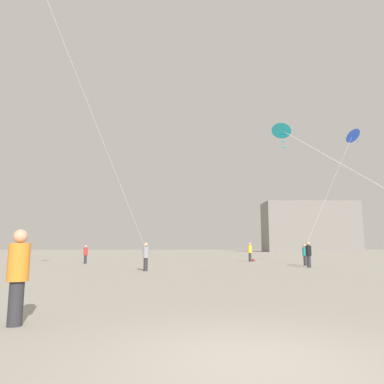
% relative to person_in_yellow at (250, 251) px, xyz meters
% --- Properties ---
extents(ground_plane, '(300.00, 300.00, 0.00)m').
position_rel_person_in_yellow_xyz_m(ground_plane, '(-6.32, -30.44, -1.01)').
color(ground_plane, '#9E9689').
extents(person_in_yellow, '(0.40, 0.40, 1.85)m').
position_rel_person_in_yellow_xyz_m(person_in_yellow, '(0.00, 0.00, 0.00)').
color(person_in_yellow, '#2D2D33').
rests_on(person_in_yellow, ground_plane).
extents(person_in_blue, '(0.37, 0.37, 1.70)m').
position_rel_person_in_yellow_xyz_m(person_in_blue, '(-19.36, -7.87, -0.08)').
color(person_in_blue, '#2D2D33').
rests_on(person_in_blue, ground_plane).
extents(person_in_red, '(0.35, 0.35, 1.59)m').
position_rel_person_in_yellow_xyz_m(person_in_red, '(-15.16, -3.53, -0.14)').
color(person_in_red, '#2D2D33').
rests_on(person_in_red, ground_plane).
extents(person_in_grey, '(0.37, 0.37, 1.72)m').
position_rel_person_in_yellow_xyz_m(person_in_grey, '(-9.14, -13.14, -0.07)').
color(person_in_grey, '#2D2D33').
rests_on(person_in_grey, ground_plane).
extents(person_in_black, '(0.40, 0.40, 1.82)m').
position_rel_person_in_yellow_xyz_m(person_in_black, '(2.19, -9.90, -0.01)').
color(person_in_black, '#2D2D33').
rests_on(person_in_black, ground_plane).
extents(person_in_teal, '(0.36, 0.36, 1.66)m').
position_rel_person_in_yellow_xyz_m(person_in_teal, '(2.81, -7.44, -0.10)').
color(person_in_teal, '#2D2D33').
rests_on(person_in_teal, ground_plane).
extents(person_in_orange, '(0.40, 0.40, 1.83)m').
position_rel_person_in_yellow_xyz_m(person_in_orange, '(-10.37, -28.17, -0.01)').
color(person_in_orange, '#2D2D33').
rests_on(person_in_orange, ground_plane).
extents(kite_cobalt_diamond, '(5.66, 1.56, 10.05)m').
position_rel_person_in_yellow_xyz_m(kite_cobalt_diamond, '(7.59, -6.81, 9.75)').
color(kite_cobalt_diamond, blue).
extents(kite_cyan_diamond, '(7.50, 2.63, 5.40)m').
position_rel_person_in_yellow_xyz_m(kite_cyan_diamond, '(-2.72, -20.93, 5.30)').
color(kite_cyan_diamond, '#1EB2C6').
extents(building_left_hall, '(24.59, 10.64, 13.24)m').
position_rel_person_in_yellow_xyz_m(building_left_hall, '(28.68, 59.63, 5.61)').
color(building_left_hall, gray).
rests_on(building_left_hall, ground_plane).
extents(handbag_beside_flyer, '(0.33, 0.32, 0.24)m').
position_rel_person_in_yellow_xyz_m(handbag_beside_flyer, '(0.35, 0.10, -0.89)').
color(handbag_beside_flyer, maroon).
rests_on(handbag_beside_flyer, ground_plane).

